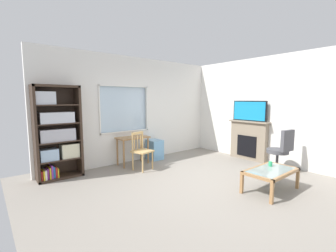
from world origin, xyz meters
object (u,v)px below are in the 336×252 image
at_px(wooden_chair, 141,150).
at_px(plastic_drawer_unit, 155,150).
at_px(desk_under_window, 133,142).
at_px(office_chair, 281,149).
at_px(coffee_table, 271,173).
at_px(sippy_cup, 270,164).
at_px(fireplace, 249,140).
at_px(tv, 249,111).
at_px(bookshelf, 57,133).

distance_m(wooden_chair, plastic_drawer_unit, 1.00).
distance_m(desk_under_window, office_chair, 3.56).
distance_m(coffee_table, sippy_cup, 0.26).
xyz_separation_m(fireplace, office_chair, (-0.47, -1.11, 0.01)).
relative_size(desk_under_window, tv, 0.83).
bearing_deg(wooden_chair, sippy_cup, -61.41).
bearing_deg(plastic_drawer_unit, sippy_cup, -79.86).
bearing_deg(bookshelf, coffee_table, -48.57).
height_order(desk_under_window, sippy_cup, desk_under_window).
bearing_deg(wooden_chair, bookshelf, 159.78).
relative_size(fireplace, coffee_table, 1.09).
bearing_deg(office_chair, desk_under_window, 130.11).
bearing_deg(fireplace, bookshelf, 159.12).
distance_m(desk_under_window, sippy_cup, 3.24).
distance_m(bookshelf, tv, 4.84).
xyz_separation_m(tv, sippy_cup, (-1.47, -1.36, -0.91)).
bearing_deg(tv, desk_under_window, 149.47).
bearing_deg(sippy_cup, plastic_drawer_unit, 100.14).
xyz_separation_m(wooden_chair, office_chair, (2.36, -2.21, 0.09)).
height_order(bookshelf, plastic_drawer_unit, bookshelf).
bearing_deg(sippy_cup, fireplace, 42.62).
bearing_deg(sippy_cup, tv, 42.97).
height_order(desk_under_window, fireplace, fireplace).
relative_size(bookshelf, desk_under_window, 2.43).
distance_m(wooden_chair, coffee_table, 2.82).
relative_size(bookshelf, sippy_cup, 21.87).
bearing_deg(desk_under_window, wooden_chair, -97.66).
bearing_deg(office_chair, fireplace, 67.13).
height_order(fireplace, coffee_table, fireplace).
bearing_deg(coffee_table, wooden_chair, 113.76).
relative_size(bookshelf, tv, 2.01).
relative_size(plastic_drawer_unit, coffee_table, 0.52).
relative_size(wooden_chair, fireplace, 0.79).
relative_size(plastic_drawer_unit, office_chair, 0.55).
height_order(bookshelf, tv, bookshelf).
bearing_deg(plastic_drawer_unit, wooden_chair, -144.81).
xyz_separation_m(desk_under_window, office_chair, (2.29, -2.72, -0.03)).
bearing_deg(tv, sippy_cup, -137.03).
relative_size(office_chair, sippy_cup, 11.11).
height_order(bookshelf, office_chair, bookshelf).
distance_m(desk_under_window, tv, 3.27).
bearing_deg(office_chair, coffee_table, -162.87).
bearing_deg(desk_under_window, coffee_table, -70.98).
bearing_deg(sippy_cup, coffee_table, -150.36).
bearing_deg(coffee_table, sippy_cup, 29.64).
bearing_deg(bookshelf, tv, -20.96).
height_order(wooden_chair, plastic_drawer_unit, wooden_chair).
bearing_deg(desk_under_window, plastic_drawer_unit, 3.91).
bearing_deg(office_chair, tv, 67.93).
height_order(plastic_drawer_unit, coffee_table, plastic_drawer_unit).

